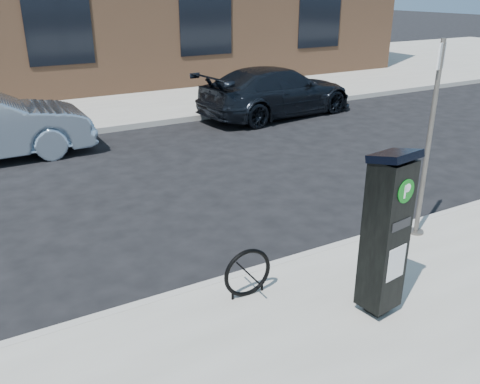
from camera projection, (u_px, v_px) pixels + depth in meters
ground at (267, 274)px, 6.74m from camera, size 120.00×120.00×0.00m
sidewalk_far at (56, 92)px, 17.99m from camera, size 60.00×12.00×0.15m
curb_near at (268, 270)px, 6.69m from camera, size 60.00×0.12×0.16m
curb_far at (102, 130)px, 13.17m from camera, size 60.00×0.12×0.16m
parking_kiosk at (386, 233)px, 5.36m from camera, size 0.49×0.44×1.91m
sign_pole at (429, 143)px, 7.02m from camera, size 0.23×0.22×2.78m
bike_rack at (248, 273)px, 5.91m from camera, size 0.61×0.06×0.61m
car_dark at (277, 91)px, 14.72m from camera, size 5.07×2.54×1.41m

